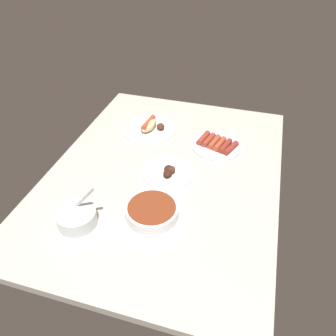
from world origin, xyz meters
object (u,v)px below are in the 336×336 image
plate_grilled_meat (168,172)px  bowl_coleslaw (77,217)px  plate_sausages (217,145)px  bowl_chili (152,211)px  plate_hotdog_assembled (149,128)px

plate_grilled_meat → bowl_coleslaw: bowl_coleslaw is taller
bowl_coleslaw → plate_sausages: size_ratio=0.68×
bowl_chili → plate_hotdog_assembled: bearing=19.8°
plate_hotdog_assembled → bowl_chili: 54.63cm
bowl_coleslaw → plate_sausages: (57.34, -37.36, -1.64)cm
plate_sausages → bowl_chili: (-47.04, 14.36, 1.06)cm
plate_sausages → plate_hotdog_assembled: (4.35, 32.87, 0.39)cm
plate_grilled_meat → bowl_coleslaw: 40.11cm
plate_hotdog_assembled → bowl_chili: bearing=-160.2°
plate_sausages → bowl_chili: bowl_chili is taller
plate_grilled_meat → bowl_coleslaw: size_ratio=1.38×
plate_sausages → plate_hotdog_assembled: plate_hotdog_assembled is taller
bowl_coleslaw → bowl_chili: 25.21cm
plate_grilled_meat → plate_sausages: bearing=-32.5°
plate_sausages → bowl_chili: 49.20cm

